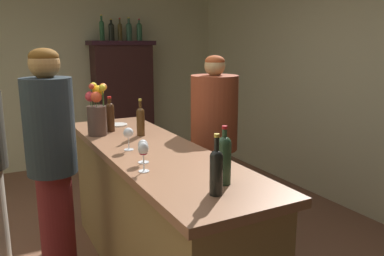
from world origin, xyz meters
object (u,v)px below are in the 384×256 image
object	(u,v)px
wine_bottle_chardonnay	(110,115)
wine_glass_rear	(143,151)
cheese_plate	(118,125)
display_bottle_center	(120,31)
flower_arrangement	(97,112)
display_bottle_midleft	(111,31)
display_bottle_right	(139,31)
wine_glass_front	(129,134)
bartender	(214,143)
wine_bottle_riesling	(141,120)
wine_bottle_syrah	(224,158)
wine_glass_mid	(143,147)
display_bottle_midright	(129,31)
display_bottle_left	(102,29)
wine_bottle_rose	(216,170)
patron_redhead	(52,162)
bar_counter	(154,215)

from	to	relation	value
wine_bottle_chardonnay	wine_glass_rear	distance (m)	1.09
cheese_plate	display_bottle_center	xyz separation A→B (m)	(0.71, 2.04, 0.87)
flower_arrangement	display_bottle_midleft	bearing A→B (deg)	70.08
display_bottle_midleft	display_bottle_right	distance (m)	0.40
wine_glass_front	bartender	distance (m)	0.94
wine_bottle_riesling	flower_arrangement	size ratio (longest dim) A/B	0.71
wine_bottle_chardonnay	display_bottle_midleft	world-z (taller)	display_bottle_midleft
wine_bottle_syrah	wine_glass_rear	bearing A→B (deg)	127.75
wine_glass_mid	bartender	bearing A→B (deg)	34.96
wine_bottle_chardonnay	display_bottle_center	bearing A→B (deg)	69.52
display_bottle_midright	display_bottle_left	bearing A→B (deg)	180.00
display_bottle_center	wine_bottle_rose	bearing A→B (deg)	-101.70
wine_bottle_riesling	wine_glass_rear	bearing A→B (deg)	-109.73
wine_glass_rear	patron_redhead	size ratio (longest dim) A/B	0.10
flower_arrangement	display_bottle_center	xyz separation A→B (m)	(0.96, 2.32, 0.69)
wine_bottle_rose	bar_counter	bearing A→B (deg)	87.04
display_bottle_left	display_bottle_midleft	size ratio (longest dim) A/B	1.17
flower_arrangement	bartender	world-z (taller)	bartender
wine_bottle_chardonnay	wine_bottle_rose	distance (m)	1.57
wine_glass_front	patron_redhead	size ratio (longest dim) A/B	0.09
display_bottle_center	display_bottle_right	world-z (taller)	display_bottle_center
cheese_plate	display_bottle_left	xyz separation A→B (m)	(0.46, 2.04, 0.89)
bar_counter	display_bottle_midleft	world-z (taller)	display_bottle_midleft
wine_bottle_riesling	display_bottle_midleft	distance (m)	2.66
flower_arrangement	display_bottle_center	world-z (taller)	display_bottle_center
wine_bottle_riesling	bartender	distance (m)	0.68
wine_bottle_syrah	wine_bottle_riesling	distance (m)	1.20
bar_counter	wine_bottle_riesling	size ratio (longest dim) A/B	7.98
flower_arrangement	display_bottle_center	bearing A→B (deg)	67.46
wine_glass_rear	display_bottle_left	size ratio (longest dim) A/B	0.50
wine_bottle_riesling	wine_glass_front	bearing A→B (deg)	-121.86
wine_bottle_rose	wine_glass_mid	distance (m)	0.65
bar_counter	display_bottle_center	xyz separation A→B (m)	(0.74, 2.89, 1.37)
wine_glass_mid	flower_arrangement	bearing A→B (deg)	93.68
bar_counter	display_bottle_midright	bearing A→B (deg)	73.27
bar_counter	bartender	world-z (taller)	bartender
wine_bottle_riesling	bartender	size ratio (longest dim) A/B	0.18
wine_glass_front	display_bottle_right	world-z (taller)	display_bottle_right
wine_bottle_rose	cheese_plate	bearing A→B (deg)	87.47
wine_bottle_chardonnay	wine_glass_front	size ratio (longest dim) A/B	1.87
wine_bottle_riesling	display_bottle_center	xyz separation A→B (m)	(0.67, 2.50, 0.75)
display_bottle_midright	display_bottle_right	size ratio (longest dim) A/B	1.05
bartender	wine_bottle_chardonnay	bearing A→B (deg)	-13.96
cheese_plate	display_bottle_midleft	xyz separation A→B (m)	(0.59, 2.04, 0.87)
bar_counter	wine_bottle_rose	size ratio (longest dim) A/B	7.77
wine_glass_front	display_bottle_right	xyz separation A→B (m)	(1.17, 2.85, 0.77)
wine_bottle_syrah	display_bottle_center	distance (m)	3.83
patron_redhead	flower_arrangement	bearing A→B (deg)	80.29
display_bottle_center	wine_bottle_riesling	bearing A→B (deg)	-105.04
wine_bottle_syrah	display_bottle_right	distance (m)	3.89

